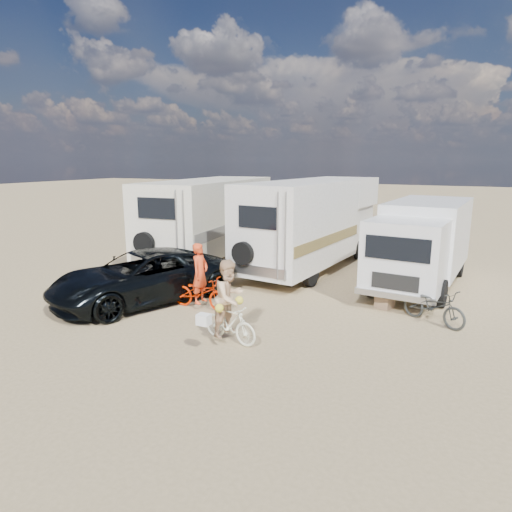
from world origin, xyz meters
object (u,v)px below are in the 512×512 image
at_px(bike_man, 201,293).
at_px(rider_man, 200,279).
at_px(dark_suv, 142,277).
at_px(bike_woman, 230,323).
at_px(rv_main, 312,225).
at_px(rider_woman, 230,305).
at_px(rv_left, 209,220).
at_px(box_truck, 421,245).
at_px(bike_parked, 434,306).
at_px(crate, 384,302).
at_px(cooler, 215,276).

height_order(bike_man, rider_man, rider_man).
height_order(dark_suv, bike_woman, dark_suv).
bearing_deg(rv_main, bike_man, -95.63).
relative_size(bike_woman, rider_woman, 0.85).
height_order(dark_suv, rider_man, rider_man).
bearing_deg(rider_woman, rv_left, 46.24).
bearing_deg(rv_main, rider_woman, -79.05).
bearing_deg(box_truck, rv_left, -178.98).
relative_size(rider_woman, bike_parked, 1.00).
bearing_deg(bike_woman, rv_main, 16.47).
bearing_deg(dark_suv, bike_woman, 1.52).
bearing_deg(bike_woman, crate, -23.17).
bearing_deg(bike_man, rider_man, -0.00).
bearing_deg(rider_woman, dark_suv, 79.83).
bearing_deg(dark_suv, rv_left, 126.22).
relative_size(bike_woman, rider_man, 0.89).
bearing_deg(bike_man, rv_main, -13.20).
distance_m(box_truck, bike_parked, 3.75).
distance_m(rv_left, rider_woman, 9.17).
bearing_deg(cooler, bike_man, -87.48).
bearing_deg(rider_man, crate, -65.22).
xyz_separation_m(rv_left, cooler, (2.23, -3.23, -1.46)).
distance_m(bike_woman, crate, 4.93).
height_order(bike_parked, cooler, bike_parked).
height_order(rv_left, bike_woman, rv_left).
xyz_separation_m(rider_woman, cooler, (-2.98, 4.29, -0.68)).
relative_size(bike_man, bike_woman, 1.17).
distance_m(box_truck, rider_man, 7.45).
bearing_deg(rv_main, bike_parked, -36.32).
relative_size(rv_left, dark_suv, 1.45).
xyz_separation_m(bike_man, rider_woman, (1.91, -1.72, 0.43)).
height_order(box_truck, rider_man, box_truck).
xyz_separation_m(rv_left, bike_parked, (9.36, -4.17, -1.20)).
bearing_deg(rider_man, rv_main, -13.20).
height_order(rv_main, cooler, rv_main).
xyz_separation_m(dark_suv, crate, (6.63, 2.53, -0.58)).
bearing_deg(rv_left, bike_man, -65.76).
bearing_deg(dark_suv, rv_main, 86.35).
relative_size(rv_left, bike_woman, 5.18).
distance_m(bike_man, rider_man, 0.39).
bearing_deg(bike_woman, box_truck, -14.76).
relative_size(dark_suv, cooler, 10.28).
height_order(bike_man, rider_woman, rider_woman).
bearing_deg(rv_left, rv_main, -2.46).
bearing_deg(dark_suv, bike_parked, 36.12).
relative_size(bike_man, bike_parked, 0.99).
distance_m(rider_man, crate, 5.31).
distance_m(rv_main, cooler, 4.41).
xyz_separation_m(rider_man, bike_parked, (6.07, 1.63, -0.39)).
distance_m(rv_main, dark_suv, 7.04).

